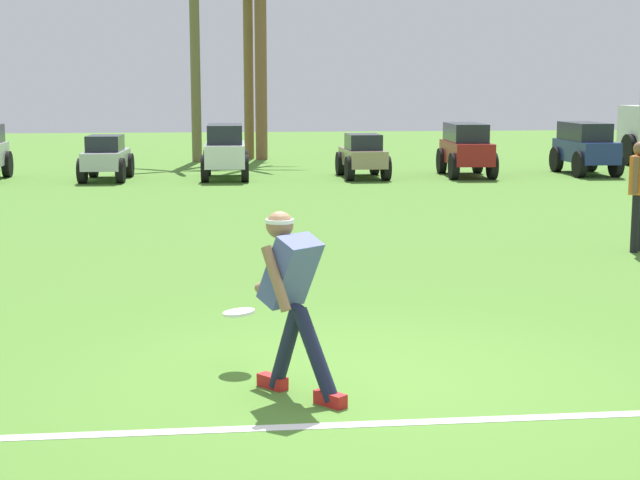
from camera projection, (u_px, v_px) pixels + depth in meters
The scene contains 13 objects.
ground_plane at pixel (361, 381), 7.86m from camera, with size 80.00×80.00×0.00m, color #4A792B.
field_line_paint at pixel (382, 423), 6.89m from camera, with size 19.20×0.12×0.01m, color white.
frisbee_thrower at pixel (291, 293), 7.43m from camera, with size 0.65×1.02×1.41m.
frisbee_in_flight at pixel (239, 312), 8.18m from camera, with size 0.33×0.33×0.05m.
teammate_near_sideline at pixel (639, 186), 13.75m from camera, with size 0.36×0.44×1.56m.
parked_car_slot_b at pixel (106, 157), 23.92m from camera, with size 1.20×2.25×1.10m.
parked_car_slot_c at pixel (225, 150), 24.30m from camera, with size 1.21×2.43×1.34m.
parked_car_slot_d at pixel (363, 155), 24.52m from camera, with size 1.12×2.21×1.10m.
parked_car_slot_e at pixel (466, 148), 24.95m from camera, with size 1.26×2.45×1.34m.
parked_car_slot_f at pixel (585, 146), 25.47m from camera, with size 1.14×2.40×1.34m.
palm_tree_left_of_centre at pixel (195, 38), 28.99m from camera, with size 3.32×3.33×6.06m.
palm_tree_right_of_centre at pixel (249, 42), 30.30m from camera, with size 3.52×2.82×5.88m.
palm_tree_far_right at pixel (261, 33), 29.84m from camera, with size 3.36×3.19×6.68m.
Camera 1 is at (-1.17, -7.49, 2.38)m, focal length 55.00 mm.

